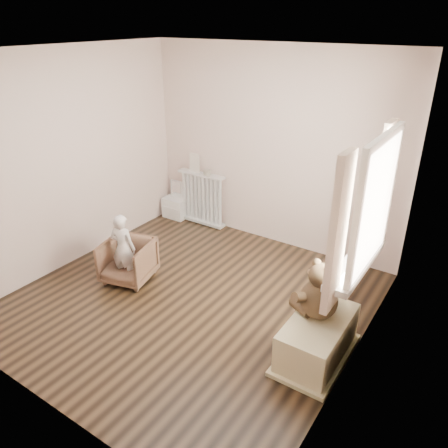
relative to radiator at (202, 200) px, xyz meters
The scene contains 19 objects.
floor 2.03m from the radiator, 57.60° to the right, with size 3.60×3.60×0.01m, color black.
ceiling 2.97m from the radiator, 57.60° to the right, with size 3.60×3.60×0.01m, color white.
back_wall 1.41m from the radiator, ahead, with size 3.60×0.02×2.60m, color beige.
front_wall 3.75m from the radiator, 72.97° to the right, with size 3.60×0.02×2.60m, color beige.
left_wall 2.05m from the radiator, 113.60° to the right, with size 0.02×3.60×2.60m, color beige.
right_wall 3.44m from the radiator, 30.38° to the right, with size 0.02×3.60×2.60m, color beige.
window 3.32m from the radiator, 26.03° to the right, with size 0.03×0.90×1.10m, color white.
window_sill 3.10m from the radiator, 26.77° to the right, with size 0.22×1.10×0.06m, color silver.
curtain_left 3.49m from the radiator, 35.68° to the right, with size 0.06×0.26×1.30m, color beige.
curtain_right 3.01m from the radiator, 16.61° to the right, with size 0.06×0.26×1.30m, color beige.
radiator is the anchor object (origin of this frame).
paper_doll 0.56m from the radiator, behind, with size 0.17×0.01×0.28m, color beige.
tin_a 0.46m from the radiator, ahead, with size 0.11×0.11×0.07m, color #A59E8C.
toy_vanity 0.50m from the radiator, behind, with size 0.37×0.26×0.58m, color silver.
armchair 1.77m from the radiator, 83.59° to the right, with size 0.54×0.56×0.51m, color brown.
child 1.81m from the radiator, 83.77° to the right, with size 0.31×0.20×0.85m, color silver.
toy_bench 3.13m from the radiator, 34.07° to the right, with size 0.47×0.88×0.42m, color beige.
teddy_bear 3.07m from the radiator, 33.74° to the right, with size 0.45×0.35×0.55m, color #352618, non-canonical shape.
plush_cat 3.04m from the radiator, 23.85° to the right, with size 0.15×0.24×0.21m, color #655F54, non-canonical shape.
Camera 1 is at (2.55, -3.16, 2.88)m, focal length 35.00 mm.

